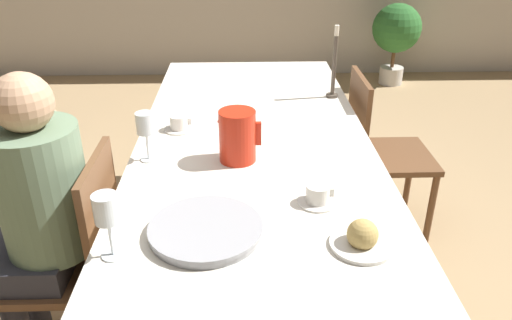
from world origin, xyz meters
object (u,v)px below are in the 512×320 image
chair_person_side (74,258)px  candlestick_tall (334,69)px  serving_tray (206,230)px  potted_plant (396,32)px  chair_opposite (379,150)px  teacup_near_person (318,196)px  wine_glass_water (145,125)px  teacup_across (179,124)px  bread_plate (362,238)px  red_pitcher (237,136)px  wine_glass_juice (107,212)px  person_seated (37,208)px

chair_person_side → candlestick_tall: bearing=-50.0°
serving_tray → potted_plant: bearing=65.7°
chair_opposite → teacup_near_person: 1.12m
wine_glass_water → candlestick_tall: candlestick_tall is taller
teacup_near_person → teacup_across: (-0.51, 0.61, 0.00)m
teacup_across → teacup_near_person: bearing=-50.0°
teacup_near_person → bread_plate: size_ratio=0.71×
wine_glass_water → candlestick_tall: (0.82, 0.68, 0.00)m
serving_tray → teacup_across: bearing=101.6°
teacup_near_person → candlestick_tall: (0.22, 1.01, 0.12)m
wine_glass_water → chair_person_side: bearing=-138.9°
chair_person_side → wine_glass_water: size_ratio=4.52×
red_pitcher → wine_glass_juice: red_pitcher is taller
potted_plant → red_pitcher: bearing=-116.1°
teacup_across → potted_plant: (1.78, 2.82, -0.26)m
chair_opposite → wine_glass_juice: size_ratio=4.42×
chair_opposite → wine_glass_water: size_ratio=4.52×
teacup_across → potted_plant: size_ratio=0.17×
wine_glass_water → teacup_near_person: bearing=-28.8°
wine_glass_juice → teacup_across: wine_glass_juice is taller
bread_plate → chair_opposite: bearing=72.2°
red_pitcher → teacup_across: bearing=130.7°
chair_opposite → teacup_near_person: (-0.48, -0.96, 0.31)m
serving_tray → potted_plant: potted_plant is taller
teacup_near_person → wine_glass_juice: bearing=-157.0°
wine_glass_water → teacup_across: bearing=72.8°
chair_person_side → chair_opposite: bearing=-57.3°
person_seated → bread_plate: size_ratio=6.38×
person_seated → serving_tray: (0.60, -0.25, 0.07)m
serving_tray → candlestick_tall: (0.57, 1.17, 0.13)m
wine_glass_juice → teacup_near_person: 0.67m
chair_person_side → person_seated: size_ratio=0.74×
person_seated → wine_glass_water: (0.35, 0.24, 0.20)m
bread_plate → teacup_near_person: bearing=111.5°
chair_opposite → red_pitcher: 1.05m
chair_opposite → chair_person_side: bearing=-57.3°
teacup_near_person → teacup_across: size_ratio=1.00×
candlestick_tall → potted_plant: candlestick_tall is taller
wine_glass_juice → bread_plate: (0.70, 0.02, -0.11)m
person_seated → serving_tray: 0.65m
wine_glass_juice → teacup_near_person: wine_glass_juice is taller
wine_glass_juice → teacup_across: bearing=83.9°
potted_plant → serving_tray: bearing=-114.3°
potted_plant → person_seated: bearing=-123.5°
teacup_near_person → serving_tray: size_ratio=0.38×
chair_opposite → serving_tray: (-0.83, -1.12, 0.30)m
chair_opposite → potted_plant: (0.79, 2.47, 0.05)m
red_pitcher → wine_glass_water: 0.34m
bread_plate → chair_person_side: bearing=160.8°
teacup_near_person → serving_tray: (-0.35, -0.16, -0.01)m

